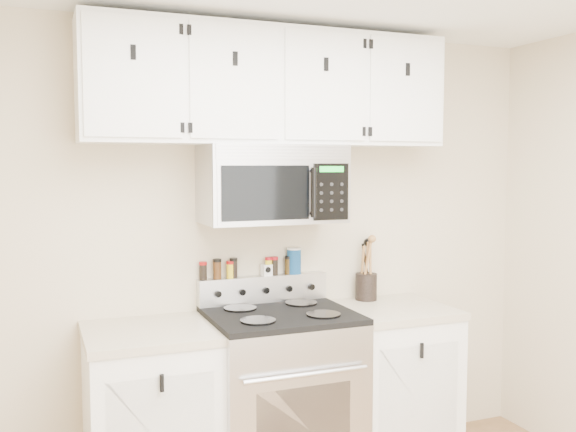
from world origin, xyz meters
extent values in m
cube|color=#C6B294|center=(0.00, 1.75, 1.25)|extent=(3.50, 0.01, 2.50)
cube|color=#B7B7BA|center=(0.00, 1.43, 0.46)|extent=(0.76, 0.65, 0.92)
cube|color=black|center=(0.00, 1.11, 0.45)|extent=(0.50, 0.02, 0.40)
cube|color=black|center=(0.00, 1.43, 0.94)|extent=(0.76, 0.65, 0.03)
cube|color=#B7B7BA|center=(0.00, 1.71, 1.03)|extent=(0.76, 0.08, 0.15)
cylinder|color=black|center=(-0.18, 1.28, 0.96)|extent=(0.18, 0.18, 0.01)
cylinder|color=black|center=(0.18, 1.28, 0.96)|extent=(0.18, 0.18, 0.01)
cylinder|color=black|center=(-0.18, 1.57, 0.96)|extent=(0.18, 0.18, 0.01)
cylinder|color=black|center=(0.18, 1.57, 0.96)|extent=(0.18, 0.18, 0.01)
cube|color=white|center=(-0.69, 1.45, 0.44)|extent=(0.62, 0.60, 0.88)
cube|color=#B9A98D|center=(-0.69, 1.45, 0.90)|extent=(0.64, 0.62, 0.04)
cube|color=white|center=(0.69, 1.45, 0.44)|extent=(0.62, 0.60, 0.88)
cube|color=#B9A98D|center=(0.69, 1.45, 0.90)|extent=(0.64, 0.62, 0.04)
cube|color=#9E9EA3|center=(0.00, 1.56, 1.63)|extent=(0.76, 0.38, 0.42)
cube|color=#B7B7BA|center=(0.00, 1.36, 1.80)|extent=(0.73, 0.01, 0.08)
cube|color=black|center=(-0.10, 1.36, 1.59)|extent=(0.47, 0.01, 0.28)
cube|color=black|center=(0.26, 1.36, 1.59)|extent=(0.20, 0.01, 0.30)
cylinder|color=black|center=(0.15, 1.33, 1.59)|extent=(0.03, 0.03, 0.26)
cube|color=white|center=(0.00, 1.58, 2.15)|extent=(2.00, 0.33, 0.62)
cube|color=white|center=(-0.75, 1.41, 2.15)|extent=(0.46, 0.01, 0.57)
cube|color=black|center=(-0.75, 1.41, 2.26)|extent=(0.02, 0.01, 0.07)
cube|color=white|center=(-0.25, 1.41, 2.15)|extent=(0.46, 0.01, 0.57)
cube|color=black|center=(-0.25, 1.41, 2.26)|extent=(0.03, 0.01, 0.07)
cube|color=white|center=(0.25, 1.41, 2.15)|extent=(0.46, 0.01, 0.57)
cube|color=black|center=(0.25, 1.41, 2.26)|extent=(0.03, 0.01, 0.07)
cube|color=white|center=(0.75, 1.41, 2.15)|extent=(0.46, 0.01, 0.57)
cube|color=black|center=(0.75, 1.41, 2.26)|extent=(0.02, 0.01, 0.07)
cylinder|color=black|center=(0.64, 1.66, 1.00)|extent=(0.13, 0.13, 0.16)
cylinder|color=olive|center=(0.64, 1.66, 1.12)|extent=(0.01, 0.01, 0.30)
cylinder|color=olive|center=(0.66, 1.65, 1.13)|extent=(0.01, 0.01, 0.32)
cylinder|color=olive|center=(0.62, 1.67, 1.11)|extent=(0.01, 0.01, 0.28)
cylinder|color=black|center=(0.65, 1.68, 1.12)|extent=(0.01, 0.01, 0.29)
cylinder|color=olive|center=(0.63, 1.64, 1.13)|extent=(0.01, 0.01, 0.31)
cube|color=white|center=(0.02, 1.71, 1.13)|extent=(0.06, 0.05, 0.06)
cylinder|color=navy|center=(0.19, 1.71, 1.17)|extent=(0.08, 0.08, 0.14)
cylinder|color=white|center=(0.19, 1.71, 1.25)|extent=(0.08, 0.08, 0.01)
cylinder|color=black|center=(-0.35, 1.71, 1.14)|extent=(0.04, 0.04, 0.08)
cylinder|color=#9A0B0C|center=(-0.35, 1.71, 1.19)|extent=(0.04, 0.04, 0.02)
cylinder|color=#452710|center=(-0.27, 1.71, 1.15)|extent=(0.05, 0.05, 0.10)
cylinder|color=black|center=(-0.27, 1.71, 1.20)|extent=(0.05, 0.05, 0.02)
cylinder|color=yellow|center=(-0.19, 1.71, 1.14)|extent=(0.04, 0.04, 0.08)
cylinder|color=#B10E0D|center=(-0.19, 1.71, 1.19)|extent=(0.05, 0.05, 0.02)
cylinder|color=black|center=(-0.17, 1.71, 1.15)|extent=(0.04, 0.04, 0.10)
cylinder|color=black|center=(-0.17, 1.71, 1.20)|extent=(0.04, 0.04, 0.02)
cylinder|color=yellow|center=(0.03, 1.71, 1.14)|extent=(0.04, 0.04, 0.09)
cylinder|color=#AB0D17|center=(0.03, 1.71, 1.20)|extent=(0.04, 0.04, 0.02)
cylinder|color=black|center=(0.07, 1.71, 1.14)|extent=(0.04, 0.04, 0.09)
cylinder|color=#A90D16|center=(0.07, 1.71, 1.20)|extent=(0.04, 0.04, 0.02)
cylinder|color=#3A290E|center=(0.15, 1.71, 1.14)|extent=(0.04, 0.04, 0.09)
cylinder|color=black|center=(0.15, 1.71, 1.20)|extent=(0.04, 0.04, 0.02)
cylinder|color=orange|center=(0.21, 1.71, 1.14)|extent=(0.04, 0.04, 0.07)
cylinder|color=black|center=(0.21, 1.71, 1.18)|extent=(0.04, 0.04, 0.02)
camera|label=1|loc=(-1.20, -1.71, 1.74)|focal=40.00mm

